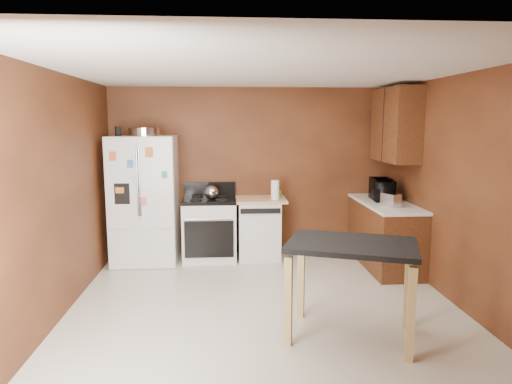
{
  "coord_description": "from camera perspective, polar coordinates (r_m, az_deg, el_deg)",
  "views": [
    {
      "loc": [
        -0.42,
        -4.59,
        1.99
      ],
      "look_at": [
        -0.04,
        0.85,
        1.15
      ],
      "focal_mm": 32.0,
      "sensor_mm": 36.0,
      "label": 1
    }
  ],
  "objects": [
    {
      "name": "floor",
      "position": [
        5.02,
        1.16,
        -14.63
      ],
      "size": [
        4.5,
        4.5,
        0.0
      ],
      "primitive_type": "plane",
      "color": "beige",
      "rests_on": "ground"
    },
    {
      "name": "ceiling",
      "position": [
        4.63,
        1.26,
        15.04
      ],
      "size": [
        4.5,
        4.5,
        0.0
      ],
      "primitive_type": "plane",
      "rotation": [
        3.14,
        0.0,
        0.0
      ],
      "color": "white",
      "rests_on": "ground"
    },
    {
      "name": "wall_back",
      "position": [
        6.89,
        -0.49,
        2.58
      ],
      "size": [
        4.2,
        0.0,
        4.2
      ],
      "primitive_type": "plane",
      "rotation": [
        1.57,
        0.0,
        0.0
      ],
      "color": "brown",
      "rests_on": "ground"
    },
    {
      "name": "wall_front",
      "position": [
        2.49,
        5.97,
        -8.66
      ],
      "size": [
        4.2,
        0.0,
        4.2
      ],
      "primitive_type": "plane",
      "rotation": [
        -1.57,
        0.0,
        0.0
      ],
      "color": "brown",
      "rests_on": "ground"
    },
    {
      "name": "wall_left",
      "position": [
        4.94,
        -23.83,
        -0.63
      ],
      "size": [
        0.0,
        4.5,
        4.5
      ],
      "primitive_type": "plane",
      "rotation": [
        1.57,
        0.0,
        1.57
      ],
      "color": "brown",
      "rests_on": "ground"
    },
    {
      "name": "wall_right",
      "position": [
        5.29,
        24.51,
        -0.11
      ],
      "size": [
        0.0,
        4.5,
        4.5
      ],
      "primitive_type": "plane",
      "rotation": [
        1.57,
        0.0,
        -1.57
      ],
      "color": "brown",
      "rests_on": "ground"
    },
    {
      "name": "roasting_pan",
      "position": [
        6.6,
        -13.79,
        7.33
      ],
      "size": [
        0.45,
        0.45,
        0.11
      ],
      "primitive_type": "cylinder",
      "color": "silver",
      "rests_on": "refrigerator"
    },
    {
      "name": "pen_cup",
      "position": [
        6.54,
        -16.85,
        7.28
      ],
      "size": [
        0.09,
        0.09,
        0.13
      ],
      "primitive_type": "cylinder",
      "color": "black",
      "rests_on": "refrigerator"
    },
    {
      "name": "kettle",
      "position": [
        6.51,
        -5.59,
        -0.06
      ],
      "size": [
        0.2,
        0.2,
        0.2
      ],
      "primitive_type": "sphere",
      "color": "silver",
      "rests_on": "gas_range"
    },
    {
      "name": "paper_towel",
      "position": [
        6.53,
        2.4,
        0.26
      ],
      "size": [
        0.16,
        0.16,
        0.28
      ],
      "primitive_type": "cylinder",
      "rotation": [
        0.0,
        0.0,
        0.43
      ],
      "color": "white",
      "rests_on": "dishwasher"
    },
    {
      "name": "green_canister",
      "position": [
        6.72,
        2.82,
        -0.26
      ],
      "size": [
        0.12,
        0.12,
        0.1
      ],
      "primitive_type": "cylinder",
      "rotation": [
        0.0,
        0.0,
        -0.35
      ],
      "color": "#52B746",
      "rests_on": "dishwasher"
    },
    {
      "name": "toaster",
      "position": [
        6.18,
        16.5,
        -0.97
      ],
      "size": [
        0.23,
        0.27,
        0.17
      ],
      "primitive_type": "cube",
      "rotation": [
        0.0,
        0.0,
        0.42
      ],
      "color": "silver",
      "rests_on": "right_cabinets"
    },
    {
      "name": "microwave",
      "position": [
        6.67,
        15.48,
        0.2
      ],
      "size": [
        0.38,
        0.52,
        0.27
      ],
      "primitive_type": "imported",
      "rotation": [
        0.0,
        0.0,
        1.48
      ],
      "color": "black",
      "rests_on": "right_cabinets"
    },
    {
      "name": "refrigerator",
      "position": [
        6.64,
        -13.75,
        -0.96
      ],
      "size": [
        0.9,
        0.8,
        1.8
      ],
      "color": "white",
      "rests_on": "ground"
    },
    {
      "name": "gas_range",
      "position": [
        6.69,
        -5.8,
        -4.5
      ],
      "size": [
        0.76,
        0.68,
        1.1
      ],
      "color": "white",
      "rests_on": "ground"
    },
    {
      "name": "dishwasher",
      "position": [
        6.73,
        0.36,
        -4.46
      ],
      "size": [
        0.78,
        0.63,
        0.89
      ],
      "color": "white",
      "rests_on": "ground"
    },
    {
      "name": "right_cabinets",
      "position": [
        6.57,
        16.17,
        -1.1
      ],
      "size": [
        0.63,
        1.58,
        2.45
      ],
      "color": "brown",
      "rests_on": "ground"
    },
    {
      "name": "island",
      "position": [
        4.3,
        11.85,
        -8.07
      ],
      "size": [
        1.34,
        1.11,
        0.91
      ],
      "color": "black",
      "rests_on": "ground"
    }
  ]
}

